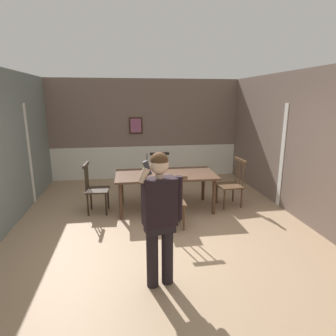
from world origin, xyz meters
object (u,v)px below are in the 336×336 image
object	(u,v)px
chair_opposite_corner	(172,202)
dining_table	(166,177)
chair_by_doorway	(161,175)
chair_at_table_head	(96,189)
person_figure	(160,213)
chair_near_window	(231,184)

from	to	relation	value
chair_opposite_corner	dining_table	bearing A→B (deg)	88.87
chair_by_doorway	chair_opposite_corner	world-z (taller)	chair_opposite_corner
chair_at_table_head	person_figure	distance (m)	2.62
dining_table	chair_at_table_head	world-z (taller)	chair_at_table_head
dining_table	chair_at_table_head	xyz separation A→B (m)	(-1.37, 0.02, -0.18)
chair_near_window	person_figure	bearing A→B (deg)	138.19
chair_near_window	chair_opposite_corner	bearing A→B (deg)	117.38
dining_table	chair_near_window	world-z (taller)	chair_near_window
chair_at_table_head	dining_table	bearing A→B (deg)	92.82
dining_table	person_figure	xyz separation A→B (m)	(-0.41, -2.38, 0.26)
chair_by_doorway	person_figure	bearing A→B (deg)	82.97
person_figure	chair_opposite_corner	bearing A→B (deg)	-116.40
dining_table	person_figure	size ratio (longest dim) A/B	1.21
dining_table	chair_near_window	xyz separation A→B (m)	(1.37, -0.01, -0.20)
chair_at_table_head	chair_opposite_corner	distance (m)	1.63
chair_opposite_corner	chair_at_table_head	bearing A→B (deg)	145.95
chair_near_window	person_figure	world-z (taller)	person_figure
person_figure	dining_table	bearing A→B (deg)	-111.22
dining_table	chair_by_doorway	bearing A→B (deg)	89.36
dining_table	chair_opposite_corner	bearing A→B (deg)	-90.61
chair_by_doorway	chair_at_table_head	world-z (taller)	chair_at_table_head
chair_near_window	chair_at_table_head	size ratio (longest dim) A/B	0.99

